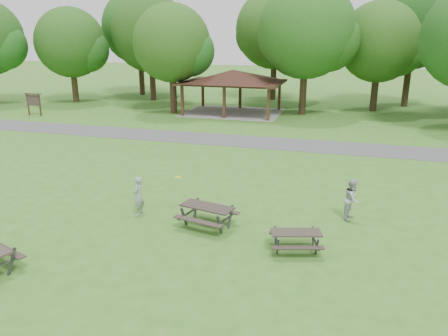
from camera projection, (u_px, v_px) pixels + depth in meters
The scene contains 17 objects.
ground at pixel (167, 232), 15.75m from camera, with size 160.00×160.00×0.00m, color #356B1E.
asphalt_path at pixel (252, 142), 28.57m from camera, with size 120.00×3.20×0.02m, color #47474A.
pavilion at pixel (233, 78), 37.89m from camera, with size 8.60×7.01×3.76m.
notice_board at pixel (33, 100), 37.17m from camera, with size 1.60×0.30×1.88m.
tree_row_b at pixel (72, 45), 43.00m from camera, with size 7.14×6.80×9.28m.
tree_row_c at pixel (151, 35), 44.09m from camera, with size 8.19×7.80×10.67m.
tree_row_d at pixel (173, 46), 37.04m from camera, with size 6.93×6.60×9.27m.
tree_row_e at pixel (307, 33), 36.10m from camera, with size 8.40×8.00×11.02m.
tree_row_f at pixel (380, 44), 38.00m from camera, with size 7.35×7.00×9.55m.
tree_deep_a at pixel (140, 29), 47.91m from camera, with size 8.40×8.00×11.38m.
tree_deep_b at pixel (276, 32), 44.46m from camera, with size 8.40×8.00×11.13m.
tree_deep_c at pixel (415, 25), 39.92m from camera, with size 8.82×8.40×11.90m.
picnic_table_middle at pixel (207, 211), 15.99m from camera, with size 2.24×1.95×0.85m.
picnic_table_far at pixel (296, 236), 14.23m from camera, with size 1.93×1.71×0.71m.
frisbee_in_flight at pixel (178, 177), 16.72m from camera, with size 0.31×0.31×0.02m.
frisbee_thrower at pixel (139, 196), 17.04m from camera, with size 0.57×0.37×1.56m, color #969698.
frisbee_catcher at pixel (352, 199), 16.62m from camera, with size 0.78×0.60×1.60m, color #ADADB0.
Camera 1 is at (5.98, -13.19, 6.91)m, focal length 35.00 mm.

